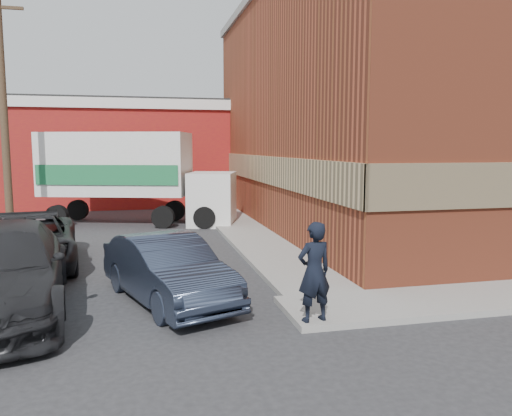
{
  "coord_description": "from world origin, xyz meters",
  "views": [
    {
      "loc": [
        -3.09,
        -9.52,
        3.14
      ],
      "look_at": [
        -0.07,
        3.43,
        1.51
      ],
      "focal_mm": 35.0,
      "sensor_mm": 36.0,
      "label": 1
    }
  ],
  "objects": [
    {
      "name": "sidewalk_west",
      "position": [
        0.6,
        9.0,
        0.06
      ],
      "size": [
        1.8,
        18.0,
        0.12
      ],
      "primitive_type": "cube",
      "color": "gray",
      "rests_on": "ground"
    },
    {
      "name": "ground",
      "position": [
        0.0,
        0.0,
        0.0
      ],
      "size": [
        90.0,
        90.0,
        0.0
      ],
      "primitive_type": "plane",
      "color": "#28282B",
      "rests_on": "ground"
    },
    {
      "name": "box_truck",
      "position": [
        -3.31,
        11.28,
        2.14
      ],
      "size": [
        7.83,
        4.33,
        3.71
      ],
      "rotation": [
        0.0,
        0.0,
        -0.3
      ],
      "color": "white",
      "rests_on": "ground"
    },
    {
      "name": "utility_pole",
      "position": [
        -7.5,
        9.0,
        4.75
      ],
      "size": [
        2.0,
        0.26,
        9.0
      ],
      "color": "#4E3C27",
      "rests_on": "ground"
    },
    {
      "name": "warehouse",
      "position": [
        -6.0,
        20.0,
        2.81
      ],
      "size": [
        16.3,
        8.3,
        5.6
      ],
      "color": "maroon",
      "rests_on": "ground"
    },
    {
      "name": "suv_a",
      "position": [
        -5.94,
        4.28,
        0.69
      ],
      "size": [
        2.94,
        5.21,
        1.37
      ],
      "primitive_type": "imported",
      "rotation": [
        0.0,
        0.0,
        0.14
      ],
      "color": "black",
      "rests_on": "ground"
    },
    {
      "name": "brick_building",
      "position": [
        8.5,
        9.0,
        4.68
      ],
      "size": [
        14.25,
        18.25,
        9.36
      ],
      "color": "#9B4128",
      "rests_on": "ground"
    },
    {
      "name": "man",
      "position": [
        -0.2,
        -1.55,
        1.0
      ],
      "size": [
        0.71,
        0.53,
        1.75
      ],
      "primitive_type": "imported",
      "rotation": [
        0.0,
        0.0,
        3.33
      ],
      "color": "black",
      "rests_on": "sidewalk_south"
    },
    {
      "name": "suv_b",
      "position": [
        -5.7,
        0.5,
        0.83
      ],
      "size": [
        3.02,
        5.95,
        1.65
      ],
      "primitive_type": "imported",
      "rotation": [
        0.0,
        0.0,
        0.13
      ],
      "color": "#232326",
      "rests_on": "ground"
    },
    {
      "name": "sedan",
      "position": [
        -2.6,
        0.5,
        0.68
      ],
      "size": [
        2.75,
        4.34,
        1.35
      ],
      "primitive_type": "imported",
      "rotation": [
        0.0,
        0.0,
        0.35
      ],
      "color": "#293245",
      "rests_on": "ground"
    }
  ]
}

